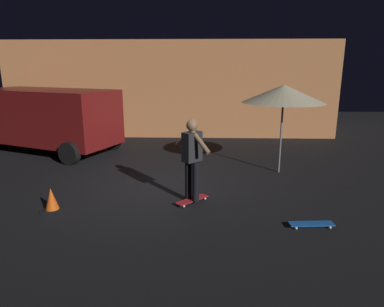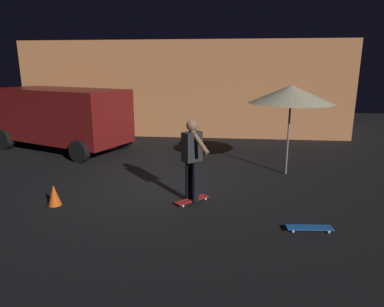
{
  "view_description": "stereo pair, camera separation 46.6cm",
  "coord_description": "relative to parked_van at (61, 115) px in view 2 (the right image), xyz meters",
  "views": [
    {
      "loc": [
        1.12,
        -7.56,
        2.74
      ],
      "look_at": [
        0.89,
        -0.96,
        1.05
      ],
      "focal_mm": 31.8,
      "sensor_mm": 36.0,
      "label": 1
    },
    {
      "loc": [
        1.59,
        -7.52,
        2.74
      ],
      "look_at": [
        0.89,
        -0.96,
        1.05
      ],
      "focal_mm": 31.8,
      "sensor_mm": 36.0,
      "label": 2
    }
  ],
  "objects": [
    {
      "name": "ground_plane",
      "position": [
        3.98,
        -3.31,
        -1.16
      ],
      "size": [
        28.0,
        28.0,
        0.0
      ],
      "primitive_type": "plane",
      "color": "black"
    },
    {
      "name": "low_building",
      "position": [
        3.74,
        4.56,
        0.7
      ],
      "size": [
        13.01,
        4.45,
        3.73
      ],
      "color": "#C67A47",
      "rests_on": "ground_plane"
    },
    {
      "name": "parked_van",
      "position": [
        0.0,
        0.0,
        0.0
      ],
      "size": [
        4.98,
        3.6,
        2.03
      ],
      "color": "maroon",
      "rests_on": "ground_plane"
    },
    {
      "name": "patio_umbrella",
      "position": [
        7.11,
        -2.1,
        0.91
      ],
      "size": [
        2.1,
        2.1,
        2.3
      ],
      "color": "slate",
      "rests_on": "ground_plane"
    },
    {
      "name": "skateboard_ridden",
      "position": [
        4.87,
        -4.28,
        -1.11
      ],
      "size": [
        0.69,
        0.69,
        0.07
      ],
      "color": "#AD1E23",
      "rests_on": "ground_plane"
    },
    {
      "name": "skateboard_spare",
      "position": [
        7.01,
        -5.32,
        -1.11
      ],
      "size": [
        0.79,
        0.27,
        0.07
      ],
      "color": "#1959B2",
      "rests_on": "ground_plane"
    },
    {
      "name": "skater",
      "position": [
        4.87,
        -4.28,
        -0.12
      ],
      "size": [
        0.76,
        0.76,
        1.67
      ],
      "color": "black",
      "rests_on": "skateboard_ridden"
    },
    {
      "name": "traffic_cone",
      "position": [
        2.14,
        -4.78,
        -0.95
      ],
      "size": [
        0.34,
        0.34,
        0.46
      ],
      "color": "black",
      "rests_on": "ground_plane"
    }
  ]
}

